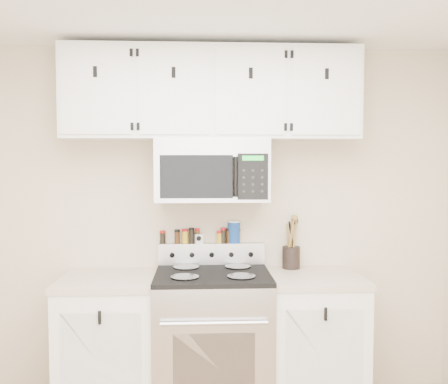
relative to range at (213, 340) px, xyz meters
name	(u,v)px	position (x,y,z in m)	size (l,w,h in m)	color
back_wall	(211,222)	(0.00, 0.32, 0.76)	(3.50, 0.01, 2.50)	beige
range	(213,340)	(0.00, 0.00, 0.00)	(0.76, 0.65, 1.10)	#B7B7BA
base_cabinet_left	(110,345)	(-0.69, 0.02, -0.03)	(0.64, 0.62, 0.92)	white
base_cabinet_right	(313,341)	(0.69, 0.02, -0.03)	(0.64, 0.62, 0.92)	white
microwave	(212,170)	(0.00, 0.13, 1.14)	(0.76, 0.44, 0.42)	#9E9EA3
upper_cabinets	(212,94)	(0.00, 0.15, 1.66)	(2.00, 0.35, 0.62)	white
utensil_crock	(291,256)	(0.57, 0.23, 0.53)	(0.13, 0.13, 0.37)	black
kitchen_timer	(199,239)	(-0.09, 0.28, 0.65)	(0.06, 0.05, 0.07)	white
salt_canister	(234,232)	(0.16, 0.28, 0.69)	(0.09, 0.09, 0.16)	#153F93
spice_jar_0	(163,237)	(-0.35, 0.28, 0.66)	(0.04, 0.04, 0.09)	black
spice_jar_1	(177,236)	(-0.25, 0.28, 0.66)	(0.04, 0.04, 0.10)	#422510
spice_jar_2	(185,236)	(-0.19, 0.28, 0.67)	(0.05, 0.05, 0.10)	gold
spice_jar_3	(192,235)	(-0.14, 0.28, 0.67)	(0.04, 0.04, 0.11)	black
spice_jar_4	(197,236)	(-0.10, 0.28, 0.67)	(0.04, 0.04, 0.11)	#3A260D
spice_jar_5	(219,237)	(0.06, 0.28, 0.66)	(0.04, 0.04, 0.09)	gold
spice_jar_6	(223,235)	(0.08, 0.28, 0.67)	(0.04, 0.04, 0.11)	black
spice_jar_7	(229,236)	(0.13, 0.28, 0.67)	(0.04, 0.04, 0.11)	#442B10
spice_jar_8	(235,235)	(0.17, 0.28, 0.67)	(0.05, 0.05, 0.11)	black
spice_jar_9	(238,236)	(0.19, 0.28, 0.66)	(0.04, 0.04, 0.10)	yellow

